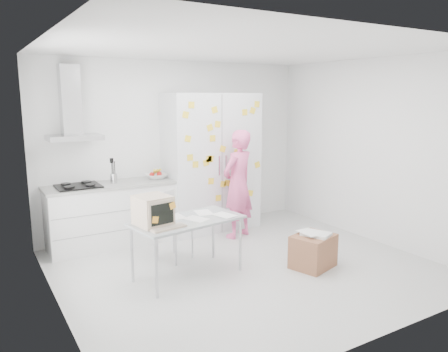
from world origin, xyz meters
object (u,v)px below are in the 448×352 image
cardboard_box (313,251)px  person (238,184)px  desk (166,216)px  chair (170,221)px

cardboard_box → person: bearing=95.9°
person → cardboard_box: bearing=75.7°
person → desk: size_ratio=1.18×
desk → person: bearing=22.4°
person → desk: 1.88m
desk → cardboard_box: bearing=-26.5°
chair → cardboard_box: (1.43, -1.22, -0.29)m
person → cardboard_box: person is taller
person → desk: person is taller
person → cardboard_box: 1.66m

